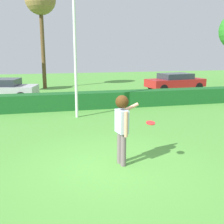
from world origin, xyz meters
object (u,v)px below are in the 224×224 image
(lamppost, at_px, (75,33))
(oak_tree, at_px, (40,1))
(person, at_px, (122,122))
(frisbee, at_px, (151,123))
(parked_car_red, at_px, (175,81))

(lamppost, xyz_separation_m, oak_tree, (-1.24, 10.01, 2.79))
(oak_tree, bearing_deg, person, -83.57)
(frisbee, bearing_deg, lamppost, 101.70)
(frisbee, xyz_separation_m, parked_car_red, (6.76, 12.11, -0.41))
(parked_car_red, bearing_deg, person, -121.96)
(parked_car_red, bearing_deg, frisbee, -119.17)
(person, height_order, parked_car_red, person)
(person, relative_size, parked_car_red, 0.41)
(lamppost, xyz_separation_m, parked_car_red, (7.92, 6.52, -2.84))
(lamppost, relative_size, parked_car_red, 1.46)
(person, height_order, frisbee, person)
(person, xyz_separation_m, parked_car_red, (7.42, 11.90, -0.44))
(person, bearing_deg, parked_car_red, 58.04)
(frisbee, height_order, lamppost, lamppost)
(person, xyz_separation_m, oak_tree, (-1.73, 15.39, 5.19))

